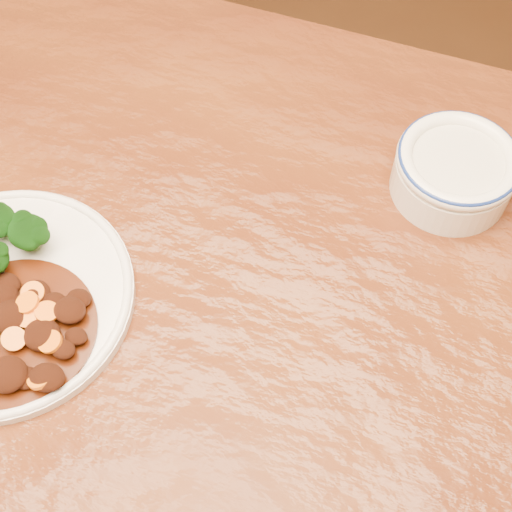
% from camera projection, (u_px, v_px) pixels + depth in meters
% --- Properties ---
extents(ground, '(4.00, 4.00, 0.00)m').
position_uv_depth(ground, '(212.00, 482.00, 1.37)').
color(ground, '#432010').
rests_on(ground, ground).
extents(dining_table, '(1.54, 0.98, 0.75)m').
position_uv_depth(dining_table, '(181.00, 333.00, 0.80)').
color(dining_table, '#5C2B10').
rests_on(dining_table, ground).
extents(dinner_plate, '(0.27, 0.27, 0.02)m').
position_uv_depth(dinner_plate, '(3.00, 297.00, 0.73)').
color(dinner_plate, white).
rests_on(dinner_plate, dining_table).
extents(mince_stew, '(0.16, 0.16, 0.03)m').
position_uv_depth(mince_stew, '(16.00, 329.00, 0.69)').
color(mince_stew, '#3F1406').
rests_on(mince_stew, dinner_plate).
extents(dip_bowl, '(0.13, 0.13, 0.06)m').
position_uv_depth(dip_bowl, '(455.00, 170.00, 0.78)').
color(dip_bowl, white).
rests_on(dip_bowl, dining_table).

